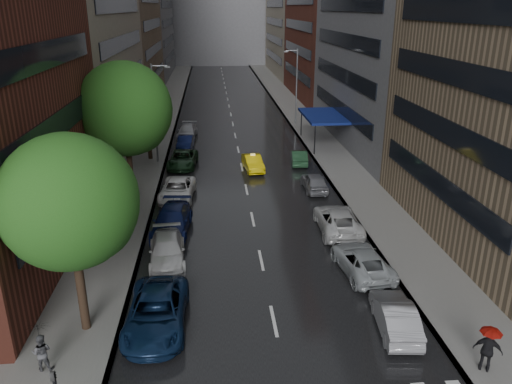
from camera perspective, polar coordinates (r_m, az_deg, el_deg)
The scene contains 15 objects.
ground at distance 21.11m, azimuth 3.47°, elevation -20.71°, with size 220.00×220.00×0.00m, color gray.
road at distance 67.19m, azimuth -2.83°, elevation 8.52°, with size 14.00×140.00×0.01m, color black.
sidewalk_left at distance 67.43m, azimuth -10.57°, elevation 8.30°, with size 4.00×140.00×0.15m, color gray.
sidewalk_right at distance 68.12m, azimuth 4.85°, elevation 8.70°, with size 4.00×140.00×0.15m, color gray.
tree_near at distance 21.99m, azimuth -20.60°, elevation -1.09°, with size 5.77×5.77×9.20m.
tree_mid at distance 36.15m, azimuth -14.77°, elevation 9.13°, with size 6.59×6.59×10.50m.
tree_far at distance 47.97m, azimuth -12.39°, elevation 9.48°, with size 4.71×4.71×7.51m.
taxi at distance 44.88m, azimuth -0.36°, elevation 3.36°, with size 1.45×4.16×1.37m, color yellow.
parked_cars_left at distance 37.42m, azimuth -9.08°, elevation -0.35°, with size 2.89×41.20×1.61m.
parked_cars_right at distance 33.11m, azimuth 9.32°, elevation -3.24°, with size 2.83×30.04×1.54m.
ped_black_umbrella at distance 22.29m, azimuth -23.46°, elevation -15.57°, with size 0.96×0.98×2.09m.
ped_red_umbrella at distance 22.54m, azimuth 25.06°, elevation -15.60°, with size 1.18×0.96×2.01m.
street_lamp_left at distance 46.84m, azimuth -11.44°, elevation 8.99°, with size 1.74×0.22×9.00m.
street_lamp_right at distance 62.21m, azimuth 4.58°, elevation 12.09°, with size 1.74×0.22×9.00m.
awning at distance 53.09m, azimuth 7.68°, elevation 8.60°, with size 4.00×8.00×3.12m.
Camera 1 is at (-2.61, -15.69, 13.88)m, focal length 35.00 mm.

